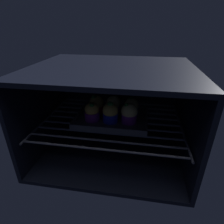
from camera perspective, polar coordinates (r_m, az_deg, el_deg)
name	(u,v)px	position (r cm, az deg, el deg)	size (l,w,h in cm)	color
oven_cavity	(113,109)	(77.09, 0.45, 1.02)	(59.00, 47.00, 37.00)	black
oven_rack	(112,121)	(74.90, -0.06, -2.70)	(54.80, 42.00, 0.80)	#444756
baking_tray	(112,118)	(74.79, 0.00, -1.78)	(28.18, 21.11, 2.20)	#4C4C51
muffin_row0_col0	(92,112)	(71.08, -6.21, 0.05)	(5.81, 5.81, 7.55)	#7A238C
muffin_row0_col1	(110,113)	(69.48, -0.62, -0.21)	(5.92, 5.92, 8.26)	#1928B7
muffin_row0_col2	(129,113)	(69.23, 5.39, -0.38)	(6.22, 6.22, 8.09)	#7A238C
muffin_row1_col0	(96,104)	(77.19, -4.84, 2.34)	(6.10, 6.10, 7.91)	red
muffin_row1_col1	(114,105)	(76.52, 0.51, 2.21)	(6.01, 6.01, 7.44)	#7A238C
muffin_row1_col2	(131,107)	(75.50, 5.99, 1.59)	(5.81, 5.81, 7.52)	#1928B7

